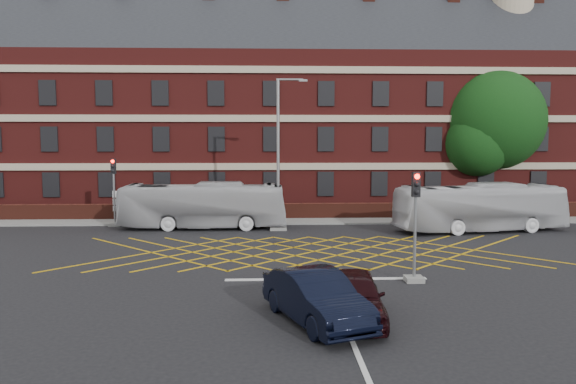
{
  "coord_description": "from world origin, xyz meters",
  "views": [
    {
      "loc": [
        -2.32,
        -25.22,
        5.58
      ],
      "look_at": [
        -1.33,
        1.5,
        3.0
      ],
      "focal_mm": 35.0,
      "sensor_mm": 36.0,
      "label": 1
    }
  ],
  "objects_px": {
    "traffic_light_far": "(114,198)",
    "direction_signs": "(121,202)",
    "traffic_light_near": "(415,237)",
    "street_lamp": "(279,178)",
    "car_maroon": "(354,296)",
    "car_navy": "(316,297)",
    "bus_right": "(480,208)",
    "deciduous_tree": "(493,128)",
    "bus_left": "(203,206)",
    "utility_cabinet": "(345,283)"
  },
  "relations": [
    {
      "from": "deciduous_tree",
      "to": "bus_left",
      "type": "bearing_deg",
      "value": -160.23
    },
    {
      "from": "utility_cabinet",
      "to": "bus_right",
      "type": "bearing_deg",
      "value": 53.32
    },
    {
      "from": "car_maroon",
      "to": "street_lamp",
      "type": "distance_m",
      "value": 17.36
    },
    {
      "from": "bus_left",
      "to": "direction_signs",
      "type": "relative_size",
      "value": 4.66
    },
    {
      "from": "bus_right",
      "to": "street_lamp",
      "type": "distance_m",
      "value": 12.15
    },
    {
      "from": "traffic_light_near",
      "to": "traffic_light_far",
      "type": "distance_m",
      "value": 21.14
    },
    {
      "from": "car_maroon",
      "to": "street_lamp",
      "type": "bearing_deg",
      "value": 100.68
    },
    {
      "from": "car_navy",
      "to": "utility_cabinet",
      "type": "height_order",
      "value": "car_navy"
    },
    {
      "from": "traffic_light_near",
      "to": "traffic_light_far",
      "type": "bearing_deg",
      "value": 136.78
    },
    {
      "from": "bus_right",
      "to": "car_maroon",
      "type": "height_order",
      "value": "bus_right"
    },
    {
      "from": "bus_left",
      "to": "traffic_light_near",
      "type": "bearing_deg",
      "value": -143.21
    },
    {
      "from": "bus_left",
      "to": "street_lamp",
      "type": "bearing_deg",
      "value": -97.53
    },
    {
      "from": "traffic_light_far",
      "to": "street_lamp",
      "type": "height_order",
      "value": "street_lamp"
    },
    {
      "from": "bus_right",
      "to": "deciduous_tree",
      "type": "xyz_separation_m",
      "value": [
        4.38,
        9.31,
        4.92
      ]
    },
    {
      "from": "deciduous_tree",
      "to": "traffic_light_far",
      "type": "distance_m",
      "value": 27.92
    },
    {
      "from": "street_lamp",
      "to": "bus_right",
      "type": "bearing_deg",
      "value": -5.04
    },
    {
      "from": "car_maroon",
      "to": "traffic_light_far",
      "type": "distance_m",
      "value": 22.64
    },
    {
      "from": "bus_right",
      "to": "direction_signs",
      "type": "distance_m",
      "value": 22.72
    },
    {
      "from": "bus_left",
      "to": "direction_signs",
      "type": "bearing_deg",
      "value": 67.02
    },
    {
      "from": "car_navy",
      "to": "traffic_light_far",
      "type": "bearing_deg",
      "value": 98.54
    },
    {
      "from": "bus_right",
      "to": "traffic_light_near",
      "type": "height_order",
      "value": "traffic_light_near"
    },
    {
      "from": "bus_right",
      "to": "street_lamp",
      "type": "bearing_deg",
      "value": 76.1
    },
    {
      "from": "direction_signs",
      "to": "street_lamp",
      "type": "bearing_deg",
      "value": -17.07
    },
    {
      "from": "street_lamp",
      "to": "bus_left",
      "type": "bearing_deg",
      "value": 171.68
    },
    {
      "from": "car_maroon",
      "to": "traffic_light_near",
      "type": "xyz_separation_m",
      "value": [
        3.06,
        4.47,
        1.02
      ]
    },
    {
      "from": "traffic_light_near",
      "to": "traffic_light_far",
      "type": "height_order",
      "value": "same"
    },
    {
      "from": "car_maroon",
      "to": "traffic_light_near",
      "type": "height_order",
      "value": "traffic_light_near"
    },
    {
      "from": "bus_right",
      "to": "traffic_light_far",
      "type": "xyz_separation_m",
      "value": [
        -22.41,
        2.92,
        0.32
      ]
    },
    {
      "from": "direction_signs",
      "to": "deciduous_tree",
      "type": "bearing_deg",
      "value": 10.77
    },
    {
      "from": "bus_right",
      "to": "utility_cabinet",
      "type": "xyz_separation_m",
      "value": [
        -9.95,
        -13.36,
        -0.98
      ]
    },
    {
      "from": "bus_right",
      "to": "utility_cabinet",
      "type": "height_order",
      "value": "bus_right"
    },
    {
      "from": "bus_right",
      "to": "street_lamp",
      "type": "xyz_separation_m",
      "value": [
        -11.99,
        1.06,
        1.71
      ]
    },
    {
      "from": "traffic_light_near",
      "to": "traffic_light_far",
      "type": "relative_size",
      "value": 1.0
    },
    {
      "from": "car_navy",
      "to": "street_lamp",
      "type": "xyz_separation_m",
      "value": [
        -0.74,
        17.34,
        2.36
      ]
    },
    {
      "from": "bus_right",
      "to": "traffic_light_far",
      "type": "bearing_deg",
      "value": 73.71
    },
    {
      "from": "car_navy",
      "to": "street_lamp",
      "type": "height_order",
      "value": "street_lamp"
    },
    {
      "from": "car_navy",
      "to": "car_maroon",
      "type": "distance_m",
      "value": 1.21
    },
    {
      "from": "bus_left",
      "to": "traffic_light_near",
      "type": "xyz_separation_m",
      "value": [
        9.66,
        -13.3,
        0.34
      ]
    },
    {
      "from": "car_maroon",
      "to": "traffic_light_far",
      "type": "bearing_deg",
      "value": 127.35
    },
    {
      "from": "car_navy",
      "to": "traffic_light_far",
      "type": "height_order",
      "value": "traffic_light_far"
    },
    {
      "from": "bus_left",
      "to": "car_maroon",
      "type": "bearing_deg",
      "value": -158.84
    },
    {
      "from": "bus_right",
      "to": "direction_signs",
      "type": "relative_size",
      "value": 4.7
    },
    {
      "from": "traffic_light_near",
      "to": "traffic_light_far",
      "type": "xyz_separation_m",
      "value": [
        -15.41,
        14.48,
        0.0
      ]
    },
    {
      "from": "bus_left",
      "to": "traffic_light_far",
      "type": "height_order",
      "value": "traffic_light_far"
    },
    {
      "from": "traffic_light_far",
      "to": "direction_signs",
      "type": "relative_size",
      "value": 1.94
    },
    {
      "from": "car_maroon",
      "to": "deciduous_tree",
      "type": "relative_size",
      "value": 0.41
    },
    {
      "from": "bus_right",
      "to": "utility_cabinet",
      "type": "distance_m",
      "value": 16.69
    },
    {
      "from": "car_maroon",
      "to": "traffic_light_far",
      "type": "height_order",
      "value": "traffic_light_far"
    },
    {
      "from": "car_navy",
      "to": "deciduous_tree",
      "type": "distance_m",
      "value": 30.5
    },
    {
      "from": "traffic_light_far",
      "to": "direction_signs",
      "type": "height_order",
      "value": "traffic_light_far"
    }
  ]
}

